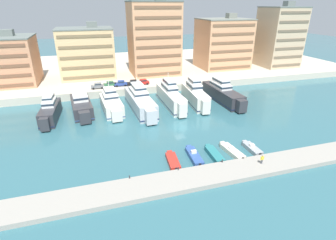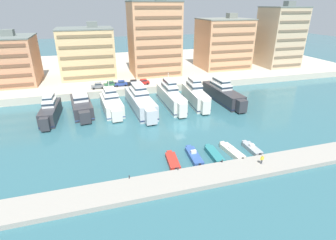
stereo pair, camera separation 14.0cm
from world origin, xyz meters
name	(u,v)px [view 2 (the right image)]	position (x,y,z in m)	size (l,w,h in m)	color
ground_plane	(180,127)	(0.00, 0.00, 0.00)	(400.00, 400.00, 0.00)	#336670
quay_promenade	(135,68)	(0.00, 62.31, 1.15)	(180.00, 70.00, 2.29)	beige
pier_dock	(219,174)	(0.00, -20.24, 0.42)	(120.00, 5.57, 0.84)	#9E998E
yacht_charcoal_far_left	(50,111)	(-30.02, 14.07, 2.29)	(4.47, 15.80, 7.94)	#333338
yacht_charcoal_left	(82,106)	(-22.42, 16.37, 2.04)	(6.19, 17.31, 6.79)	#333338
yacht_ivory_mid_left	(111,103)	(-14.60, 15.24, 2.26)	(5.67, 16.58, 8.01)	silver
yacht_silver_center_left	(140,101)	(-6.86, 13.99, 2.59)	(5.86, 22.50, 8.68)	silver
yacht_ivory_center	(171,97)	(2.18, 14.66, 2.79)	(3.94, 20.21, 9.16)	silver
yacht_ivory_center_right	(195,95)	(9.46, 14.06, 2.80)	(4.90, 18.42, 9.20)	silver
yacht_charcoal_mid_right	(223,93)	(18.35, 14.09, 2.49)	(5.16, 21.66, 8.44)	#333338
motorboat_red_far_left	(172,161)	(-6.33, -14.07, 0.42)	(2.37, 6.49, 0.87)	red
motorboat_blue_left	(194,156)	(-1.93, -13.68, 0.50)	(2.22, 7.34, 1.53)	#33569E
motorboat_teal_mid_left	(214,154)	(2.02, -14.25, 0.49)	(1.96, 6.90, 0.97)	teal
motorboat_cream_center_left	(232,151)	(5.87, -14.18, 0.49)	(2.52, 7.22, 1.35)	beige
motorboat_grey_center	(252,148)	(10.29, -14.36, 0.48)	(1.76, 5.93, 1.38)	#9EA3A8
car_grey_far_left	(98,85)	(-17.36, 30.47, 3.27)	(4.11, 1.95, 1.80)	slate
car_green_left	(110,84)	(-13.43, 31.32, 3.27)	(4.18, 2.09, 1.80)	#2D6642
car_blue_mid_left	(121,83)	(-9.90, 31.20, 3.27)	(4.13, 1.98, 1.80)	#28428E
car_black_center_left	(133,83)	(-5.88, 30.70, 3.27)	(4.16, 2.04, 1.80)	black
car_red_center	(143,82)	(-2.59, 30.78, 3.27)	(4.21, 2.16, 1.80)	red
apartment_block_far_left	(4,61)	(-46.01, 44.98, 10.06)	(20.22, 17.51, 17.45)	tan
apartment_block_left	(87,53)	(-19.56, 46.74, 11.00)	(19.14, 14.20, 19.30)	#E0BC84
apartment_block_mid_left	(154,39)	(4.93, 45.05, 15.28)	(17.90, 15.49, 27.87)	tan
apartment_block_center_left	(223,43)	(35.04, 47.79, 12.12)	(19.82, 16.73, 21.56)	tan
apartment_block_center	(280,37)	(59.17, 43.67, 14.34)	(15.03, 14.98, 25.97)	#C6AD89
pedestrian_near_edge	(262,159)	(8.43, -20.15, 1.88)	(0.67, 0.27, 1.75)	#4C515B
bollard_west	(129,177)	(-14.89, -17.70, 1.17)	(0.20, 0.20, 0.61)	#2D2D33
bollard_west_mid	(178,168)	(-6.47, -17.70, 1.17)	(0.20, 0.20, 0.61)	#2D2D33
bollard_east_mid	(222,161)	(1.95, -17.70, 1.17)	(0.20, 0.20, 0.61)	#2D2D33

